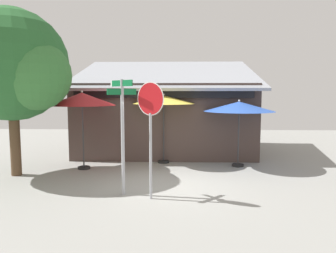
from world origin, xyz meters
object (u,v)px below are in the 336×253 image
Objects in this scene: stop_sign at (150,117)px; patio_umbrella_mustard_center at (164,100)px; patio_umbrella_crimson_left at (82,99)px; street_sign_post at (122,125)px; shade_tree at (15,67)px; patio_umbrella_royal_blue_right at (239,107)px.

patio_umbrella_mustard_center is at bearing 88.26° from stop_sign.
patio_umbrella_mustard_center is at bearing 21.13° from patio_umbrella_crimson_left.
street_sign_post is at bearing 156.45° from stop_sign.
stop_sign is at bearing -25.60° from shade_tree.
patio_umbrella_crimson_left is at bearing -173.92° from patio_umbrella_royal_blue_right.
street_sign_post is at bearing -102.92° from patio_umbrella_mustard_center.
shade_tree reaches higher than stop_sign.
patio_umbrella_mustard_center is 1.04× the size of patio_umbrella_royal_blue_right.
shade_tree is (-1.81, -1.03, 1.06)m from patio_umbrella_crimson_left.
patio_umbrella_crimson_left is 0.52× the size of shade_tree.
street_sign_post reaches higher than patio_umbrella_crimson_left.
patio_umbrella_mustard_center is at bearing 77.08° from street_sign_post.
street_sign_post is 0.88m from stop_sign.
stop_sign is 4.78m from patio_umbrella_royal_blue_right.
patio_umbrella_royal_blue_right is at bearing -10.01° from patio_umbrella_mustard_center.
shade_tree reaches higher than patio_umbrella_mustard_center.
patio_umbrella_royal_blue_right is (2.79, -0.49, -0.23)m from patio_umbrella_mustard_center.
shade_tree reaches higher than patio_umbrella_crimson_left.
patio_umbrella_mustard_center is 2.85m from patio_umbrella_royal_blue_right.
patio_umbrella_crimson_left reaches higher than patio_umbrella_mustard_center.
patio_umbrella_mustard_center is 0.50× the size of shade_tree.
shade_tree is (-3.73, 1.82, 1.66)m from street_sign_post.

